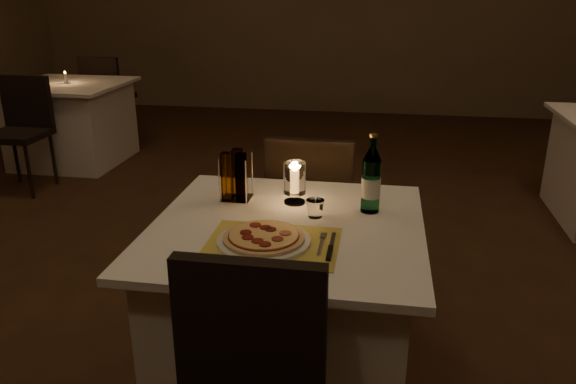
% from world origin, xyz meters
% --- Properties ---
extents(floor, '(8.00, 10.00, 0.02)m').
position_xyz_m(floor, '(0.00, 0.00, -0.01)').
color(floor, '#442715').
rests_on(floor, ground).
extents(main_table, '(1.00, 1.00, 0.74)m').
position_xyz_m(main_table, '(0.25, -0.47, 0.37)').
color(main_table, white).
rests_on(main_table, ground).
extents(chair_far, '(0.42, 0.42, 0.90)m').
position_xyz_m(chair_far, '(0.25, 0.25, 0.55)').
color(chair_far, black).
rests_on(chair_far, ground).
extents(placemat, '(0.45, 0.34, 0.00)m').
position_xyz_m(placemat, '(0.23, -0.65, 0.74)').
color(placemat, gold).
rests_on(placemat, main_table).
extents(plate, '(0.32, 0.32, 0.01)m').
position_xyz_m(plate, '(0.20, -0.65, 0.75)').
color(plate, white).
rests_on(plate, placemat).
extents(pizza, '(0.28, 0.28, 0.02)m').
position_xyz_m(pizza, '(0.20, -0.65, 0.77)').
color(pizza, '#D8B77F').
rests_on(pizza, plate).
extents(fork, '(0.02, 0.18, 0.00)m').
position_xyz_m(fork, '(0.39, -0.62, 0.75)').
color(fork, silver).
rests_on(fork, placemat).
extents(knife, '(0.02, 0.22, 0.01)m').
position_xyz_m(knife, '(0.43, -0.68, 0.75)').
color(knife, black).
rests_on(knife, placemat).
extents(tumbler, '(0.07, 0.07, 0.07)m').
position_xyz_m(tumbler, '(0.34, -0.38, 0.77)').
color(tumbler, white).
rests_on(tumbler, main_table).
extents(water_bottle, '(0.07, 0.07, 0.31)m').
position_xyz_m(water_bottle, '(0.55, -0.29, 0.86)').
color(water_bottle, '#50966A').
rests_on(water_bottle, main_table).
extents(hurricane_candle, '(0.09, 0.09, 0.17)m').
position_xyz_m(hurricane_candle, '(0.24, -0.25, 0.84)').
color(hurricane_candle, white).
rests_on(hurricane_candle, main_table).
extents(cruet_caddy, '(0.12, 0.12, 0.21)m').
position_xyz_m(cruet_caddy, '(-0.00, -0.26, 0.84)').
color(cruet_caddy, white).
rests_on(cruet_caddy, main_table).
extents(neighbor_table_left, '(1.00, 1.00, 0.74)m').
position_xyz_m(neighbor_table_left, '(-2.26, 2.35, 0.37)').
color(neighbor_table_left, white).
rests_on(neighbor_table_left, ground).
extents(neighbor_chair_la, '(0.42, 0.42, 0.90)m').
position_xyz_m(neighbor_chair_la, '(-2.26, 1.64, 0.55)').
color(neighbor_chair_la, black).
rests_on(neighbor_chair_la, ground).
extents(neighbor_chair_lb, '(0.42, 0.42, 0.90)m').
position_xyz_m(neighbor_chair_lb, '(-2.26, 3.06, 0.55)').
color(neighbor_chair_lb, black).
rests_on(neighbor_chair_lb, ground).
extents(neighbor_candle_left, '(0.03, 0.03, 0.11)m').
position_xyz_m(neighbor_candle_left, '(-2.26, 2.35, 0.79)').
color(neighbor_candle_left, white).
rests_on(neighbor_candle_left, neighbor_table_left).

